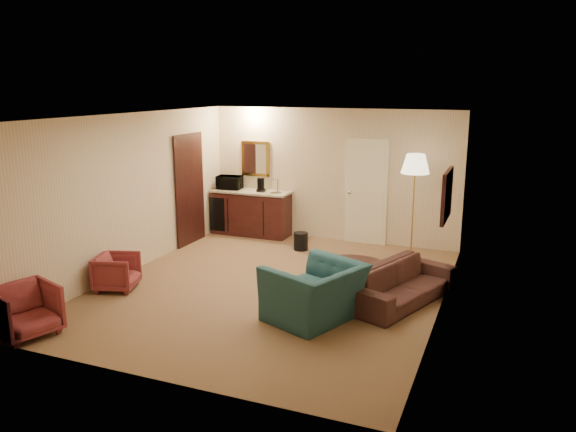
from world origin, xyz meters
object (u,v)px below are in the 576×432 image
(coffee_table, at_px, (355,276))
(coffee_maker, at_px, (261,185))
(rose_chair_near, at_px, (117,270))
(waste_bin, at_px, (301,241))
(microwave, at_px, (230,181))
(wetbar_cabinet, at_px, (251,213))
(floor_lamp, at_px, (413,206))
(sofa, at_px, (402,277))
(teal_armchair, at_px, (315,283))
(rose_chair_far, at_px, (26,308))

(coffee_table, bearing_deg, coffee_maker, 137.68)
(rose_chair_near, xyz_separation_m, coffee_maker, (0.73, 3.65, 0.76))
(waste_bin, distance_m, microwave, 2.18)
(wetbar_cabinet, distance_m, floor_lamp, 3.40)
(coffee_table, bearing_deg, floor_lamp, 77.48)
(coffee_table, xyz_separation_m, waste_bin, (-1.53, 1.76, -0.08))
(sofa, relative_size, waste_bin, 5.74)
(floor_lamp, height_order, microwave, floor_lamp)
(wetbar_cabinet, relative_size, teal_armchair, 1.41)
(wetbar_cabinet, distance_m, rose_chair_far, 5.42)
(coffee_maker, bearing_deg, sofa, -40.08)
(rose_chair_far, height_order, microwave, microwave)
(sofa, relative_size, microwave, 3.83)
(wetbar_cabinet, relative_size, waste_bin, 4.93)
(rose_chair_far, distance_m, waste_bin, 5.08)
(coffee_table, distance_m, waste_bin, 2.33)
(teal_armchair, xyz_separation_m, microwave, (-3.15, 3.64, 0.58))
(sofa, height_order, teal_armchair, teal_armchair)
(microwave, bearing_deg, sofa, -38.53)
(floor_lamp, xyz_separation_m, waste_bin, (-2.00, -0.35, -0.77))
(coffee_table, xyz_separation_m, coffee_maker, (-2.65, 2.41, 0.81))
(coffee_table, bearing_deg, rose_chair_near, -159.88)
(rose_chair_near, distance_m, coffee_maker, 3.80)
(sofa, distance_m, waste_bin, 2.95)
(floor_lamp, relative_size, coffee_maker, 6.70)
(waste_bin, bearing_deg, teal_armchair, -66.17)
(wetbar_cabinet, height_order, sofa, wetbar_cabinet)
(sofa, relative_size, coffee_maker, 6.83)
(rose_chair_far, bearing_deg, teal_armchair, -41.23)
(rose_chair_near, height_order, microwave, microwave)
(coffee_table, relative_size, microwave, 1.72)
(waste_bin, xyz_separation_m, coffee_maker, (-1.12, 0.65, 0.89))
(rose_chair_far, bearing_deg, floor_lamp, -17.78)
(microwave, bearing_deg, coffee_table, -42.16)
(wetbar_cabinet, relative_size, sofa, 0.86)
(coffee_table, distance_m, coffee_maker, 3.67)
(teal_armchair, bearing_deg, sofa, 160.06)
(floor_lamp, bearing_deg, microwave, 174.89)
(sofa, height_order, coffee_maker, coffee_maker)
(teal_armchair, bearing_deg, rose_chair_near, -67.11)
(sofa, distance_m, coffee_table, 0.74)
(teal_armchair, bearing_deg, coffee_maker, -124.07)
(floor_lamp, xyz_separation_m, coffee_maker, (-3.12, 0.31, 0.12))
(rose_chair_far, xyz_separation_m, coffee_maker, (0.73, 5.38, 0.71))
(wetbar_cabinet, bearing_deg, coffee_table, -40.10)
(waste_bin, height_order, coffee_maker, coffee_maker)
(sofa, xyz_separation_m, rose_chair_far, (-4.10, -2.83, -0.02))
(teal_armchair, height_order, rose_chair_far, teal_armchair)
(rose_chair_far, relative_size, microwave, 1.42)
(wetbar_cabinet, relative_size, rose_chair_near, 2.73)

